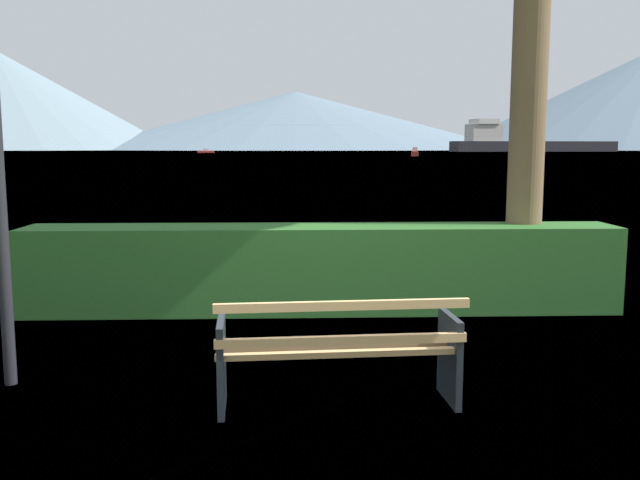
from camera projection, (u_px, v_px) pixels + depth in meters
The scene contains 8 objects.
ground_plane at pixel (337, 404), 5.24m from camera, with size 1400.00×1400.00×0.00m, color olive.
water_surface at pixel (296, 152), 309.08m from camera, with size 620.00×620.00×0.00m, color slate.
park_bench at pixel (338, 351), 5.12m from camera, with size 1.84×0.69×0.87m.
hedge_row at pixel (322, 268), 8.20m from camera, with size 6.98×0.79×1.01m, color #285B23.
cargo_ship_large at pixel (522, 143), 317.86m from camera, with size 80.18×24.26×14.67m.
fishing_boat_near at pixel (206, 151), 250.75m from camera, with size 6.07×2.20×1.42m.
sailboat_mid at pixel (415, 153), 152.07m from camera, with size 2.12×4.59×1.95m.
distant_hills at pixel (373, 106), 553.82m from camera, with size 820.61×402.83×80.89m.
Camera 1 is at (-0.31, -5.02, 1.93)m, focal length 38.71 mm.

